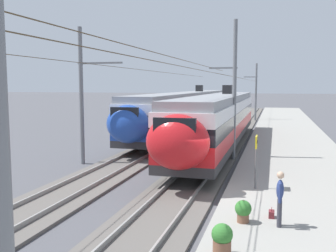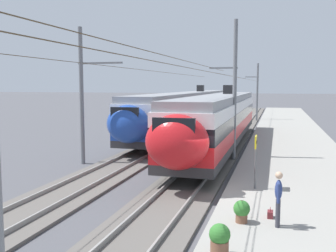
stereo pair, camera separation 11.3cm
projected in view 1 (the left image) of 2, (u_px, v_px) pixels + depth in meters
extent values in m
plane|color=#4C4C51|center=(202.00, 196.00, 15.55)|extent=(400.00, 400.00, 0.00)
cube|color=gray|center=(306.00, 201.00, 14.45)|extent=(120.00, 6.22, 0.28)
cube|color=#5B5651|center=(180.00, 193.00, 15.80)|extent=(120.00, 3.00, 0.12)
cube|color=gray|center=(197.00, 191.00, 15.59)|extent=(120.00, 0.07, 0.16)
cube|color=gray|center=(164.00, 189.00, 15.97)|extent=(120.00, 0.07, 0.16)
cube|color=#5B5651|center=(82.00, 185.00, 17.02)|extent=(120.00, 3.00, 0.12)
cube|color=gray|center=(96.00, 183.00, 16.82)|extent=(120.00, 0.07, 0.16)
cube|color=gray|center=(67.00, 181.00, 17.20)|extent=(120.00, 0.07, 0.16)
cube|color=#2D2D30|center=(221.00, 136.00, 27.26)|extent=(23.91, 2.83, 0.45)
cube|color=red|center=(221.00, 127.00, 27.19)|extent=(23.91, 2.83, 0.85)
cube|color=black|center=(221.00, 116.00, 27.10)|extent=(23.91, 2.87, 0.75)
cube|color=white|center=(221.00, 106.00, 27.03)|extent=(23.91, 2.83, 0.65)
cube|color=gray|center=(221.00, 98.00, 26.97)|extent=(23.61, 2.63, 0.45)
cube|color=black|center=(201.00, 162.00, 20.21)|extent=(2.80, 2.27, 0.42)
cube|color=black|center=(232.00, 130.00, 34.40)|extent=(2.80, 2.27, 0.42)
ellipsoid|color=red|center=(178.00, 142.00, 15.15)|extent=(1.80, 2.61, 2.25)
cube|color=black|center=(174.00, 133.00, 14.62)|extent=(0.16, 1.70, 1.19)
cube|color=black|center=(227.00, 89.00, 30.34)|extent=(0.90, 0.70, 0.70)
cube|color=#2D2D30|center=(190.00, 121.00, 38.38)|extent=(32.45, 2.83, 0.45)
cube|color=#1E429E|center=(190.00, 115.00, 38.31)|extent=(32.45, 2.83, 0.85)
cube|color=black|center=(190.00, 107.00, 38.22)|extent=(32.45, 2.87, 0.75)
cube|color=white|center=(190.00, 100.00, 38.15)|extent=(32.45, 2.83, 0.65)
cube|color=gray|center=(190.00, 94.00, 38.09)|extent=(32.15, 2.63, 0.45)
cube|color=black|center=(161.00, 139.00, 28.80)|extent=(2.80, 2.26, 0.42)
cube|color=black|center=(207.00, 117.00, 48.05)|extent=(2.80, 2.26, 0.42)
ellipsoid|color=#1E429E|center=(128.00, 124.00, 22.18)|extent=(1.80, 2.60, 2.25)
cube|color=black|center=(125.00, 118.00, 21.66)|extent=(0.16, 1.70, 1.19)
cube|color=black|center=(199.00, 88.00, 42.69)|extent=(0.90, 0.70, 0.70)
cylinder|color=slate|center=(234.00, 91.00, 22.39)|extent=(0.24, 0.24, 8.34)
cube|color=slate|center=(223.00, 68.00, 22.42)|extent=(0.10, 1.67, 0.10)
cylinder|color=#473823|center=(212.00, 72.00, 22.63)|extent=(49.87, 0.02, 0.02)
cylinder|color=slate|center=(256.00, 93.00, 47.40)|extent=(0.24, 0.24, 7.24)
cube|color=slate|center=(251.00, 77.00, 47.38)|extent=(0.10, 1.67, 0.10)
cylinder|color=#473823|center=(245.00, 79.00, 47.59)|extent=(49.87, 0.02, 0.02)
cylinder|color=slate|center=(81.00, 97.00, 21.59)|extent=(0.24, 0.24, 7.79)
cube|color=slate|center=(100.00, 63.00, 21.07)|extent=(0.10, 2.68, 0.10)
cylinder|color=#473823|center=(120.00, 67.00, 20.77)|extent=(49.87, 0.02, 0.02)
cylinder|color=#59595B|center=(256.00, 162.00, 15.59)|extent=(0.08, 0.08, 2.20)
cube|color=yellow|center=(256.00, 142.00, 15.50)|extent=(0.70, 0.06, 0.50)
cube|color=black|center=(257.00, 142.00, 15.49)|extent=(0.52, 0.01, 0.10)
cylinder|color=#383842|center=(279.00, 214.00, 11.38)|extent=(0.14, 0.14, 0.82)
cylinder|color=#383842|center=(279.00, 212.00, 11.53)|extent=(0.14, 0.14, 0.82)
ellipsoid|color=navy|center=(280.00, 190.00, 11.38)|extent=(0.36, 0.22, 0.62)
sphere|color=tan|center=(281.00, 175.00, 11.33)|extent=(0.22, 0.22, 0.22)
cylinder|color=navy|center=(280.00, 193.00, 11.17)|extent=(0.09, 0.09, 0.58)
cylinder|color=navy|center=(280.00, 190.00, 11.60)|extent=(0.09, 0.09, 0.58)
cube|color=maroon|center=(272.00, 214.00, 12.25)|extent=(0.32, 0.18, 0.22)
torus|color=maroon|center=(272.00, 209.00, 12.23)|extent=(0.16, 0.02, 0.16)
cylinder|color=brown|center=(222.00, 248.00, 9.50)|extent=(0.46, 0.46, 0.39)
sphere|color=#33752D|center=(222.00, 234.00, 9.46)|extent=(0.54, 0.54, 0.54)
sphere|color=#DB5193|center=(222.00, 229.00, 9.45)|extent=(0.30, 0.30, 0.30)
cylinder|color=brown|center=(243.00, 218.00, 11.82)|extent=(0.37, 0.37, 0.29)
sphere|color=#33752D|center=(243.00, 208.00, 11.79)|extent=(0.52, 0.52, 0.52)
sphere|color=red|center=(243.00, 205.00, 11.77)|extent=(0.28, 0.28, 0.28)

